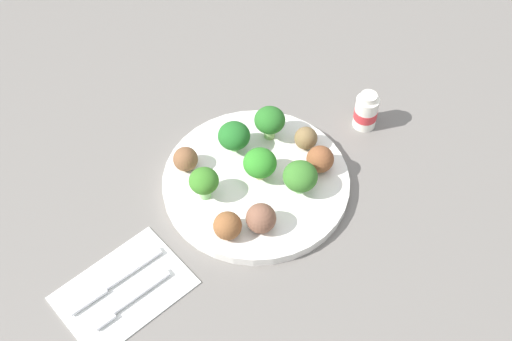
{
  "coord_description": "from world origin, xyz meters",
  "views": [
    {
      "loc": [
        0.41,
        0.44,
        0.8
      ],
      "look_at": [
        0.0,
        0.0,
        0.04
      ],
      "focal_mm": 46.66,
      "sensor_mm": 36.0,
      "label": 1
    }
  ],
  "objects_px": {
    "broccoli_floret_mid_right": "(300,177)",
    "broccoli_floret_near_rim": "(204,182)",
    "meatball_far_rim": "(261,218)",
    "yogurt_bottle": "(366,112)",
    "napkin": "(124,290)",
    "plate": "(256,182)",
    "broccoli_floret_front_right": "(234,136)",
    "broccoli_floret_back_right": "(270,121)",
    "knife": "(111,282)",
    "broccoli_floret_front_left": "(258,162)",
    "meatball_mid_left": "(186,159)",
    "meatball_near_rim": "(306,138)",
    "fork": "(126,301)",
    "meatball_back_right": "(320,159)",
    "meatball_center": "(228,226)"
  },
  "relations": [
    {
      "from": "meatball_far_rim",
      "to": "fork",
      "type": "distance_m",
      "value": 0.21
    },
    {
      "from": "napkin",
      "to": "knife",
      "type": "relative_size",
      "value": 1.17
    },
    {
      "from": "broccoli_floret_near_rim",
      "to": "meatball_near_rim",
      "type": "xyz_separation_m",
      "value": [
        -0.17,
        0.03,
        -0.02
      ]
    },
    {
      "from": "broccoli_floret_mid_right",
      "to": "broccoli_floret_front_right",
      "type": "bearing_deg",
      "value": -82.57
    },
    {
      "from": "broccoli_floret_mid_right",
      "to": "broccoli_floret_near_rim",
      "type": "bearing_deg",
      "value": -39.12
    },
    {
      "from": "yogurt_bottle",
      "to": "knife",
      "type": "bearing_deg",
      "value": -5.13
    },
    {
      "from": "broccoli_floret_front_right",
      "to": "yogurt_bottle",
      "type": "bearing_deg",
      "value": 153.98
    },
    {
      "from": "meatball_mid_left",
      "to": "napkin",
      "type": "relative_size",
      "value": 0.22
    },
    {
      "from": "broccoli_floret_front_right",
      "to": "broccoli_floret_back_right",
      "type": "height_order",
      "value": "broccoli_floret_back_right"
    },
    {
      "from": "broccoli_floret_front_left",
      "to": "napkin",
      "type": "bearing_deg",
      "value": 2.15
    },
    {
      "from": "knife",
      "to": "broccoli_floret_front_right",
      "type": "bearing_deg",
      "value": -168.94
    },
    {
      "from": "broccoli_floret_front_left",
      "to": "napkin",
      "type": "height_order",
      "value": "broccoli_floret_front_left"
    },
    {
      "from": "meatball_back_right",
      "to": "meatball_near_rim",
      "type": "distance_m",
      "value": 0.05
    },
    {
      "from": "broccoli_floret_mid_right",
      "to": "meatball_near_rim",
      "type": "height_order",
      "value": "broccoli_floret_mid_right"
    },
    {
      "from": "plate",
      "to": "meatball_back_right",
      "type": "height_order",
      "value": "meatball_back_right"
    },
    {
      "from": "plate",
      "to": "meatball_far_rim",
      "type": "relative_size",
      "value": 6.52
    },
    {
      "from": "broccoli_floret_mid_right",
      "to": "meatball_near_rim",
      "type": "relative_size",
      "value": 1.47
    },
    {
      "from": "broccoli_floret_front_right",
      "to": "meatball_center",
      "type": "xyz_separation_m",
      "value": [
        0.11,
        0.11,
        -0.01
      ]
    },
    {
      "from": "fork",
      "to": "broccoli_floret_back_right",
      "type": "bearing_deg",
      "value": -167.99
    },
    {
      "from": "meatball_mid_left",
      "to": "yogurt_bottle",
      "type": "distance_m",
      "value": 0.3
    },
    {
      "from": "broccoli_floret_back_right",
      "to": "broccoli_floret_near_rim",
      "type": "bearing_deg",
      "value": 6.79
    },
    {
      "from": "broccoli_floret_mid_right",
      "to": "meatball_back_right",
      "type": "distance_m",
      "value": 0.05
    },
    {
      "from": "broccoli_floret_front_left",
      "to": "meatball_far_rim",
      "type": "bearing_deg",
      "value": 48.55
    },
    {
      "from": "broccoli_floret_back_right",
      "to": "yogurt_bottle",
      "type": "height_order",
      "value": "broccoli_floret_back_right"
    },
    {
      "from": "plate",
      "to": "broccoli_floret_back_right",
      "type": "xyz_separation_m",
      "value": [
        -0.07,
        -0.05,
        0.04
      ]
    },
    {
      "from": "broccoli_floret_mid_right",
      "to": "broccoli_floret_front_left",
      "type": "height_order",
      "value": "broccoli_floret_mid_right"
    },
    {
      "from": "meatball_near_rim",
      "to": "fork",
      "type": "height_order",
      "value": "meatball_near_rim"
    },
    {
      "from": "broccoli_floret_back_right",
      "to": "knife",
      "type": "xyz_separation_m",
      "value": [
        0.33,
        0.03,
        -0.04
      ]
    },
    {
      "from": "meatball_back_right",
      "to": "knife",
      "type": "relative_size",
      "value": 0.28
    },
    {
      "from": "broccoli_floret_front_right",
      "to": "meatball_far_rim",
      "type": "xyz_separation_m",
      "value": [
        0.07,
        0.13,
        -0.01
      ]
    },
    {
      "from": "meatball_center",
      "to": "meatball_far_rim",
      "type": "bearing_deg",
      "value": 150.46
    },
    {
      "from": "meatball_mid_left",
      "to": "meatball_center",
      "type": "height_order",
      "value": "meatball_center"
    },
    {
      "from": "broccoli_floret_front_left",
      "to": "meatball_near_rim",
      "type": "bearing_deg",
      "value": 174.57
    },
    {
      "from": "meatball_back_right",
      "to": "broccoli_floret_mid_right",
      "type": "bearing_deg",
      "value": 8.67
    },
    {
      "from": "napkin",
      "to": "meatball_far_rim",
      "type": "bearing_deg",
      "value": 163.07
    },
    {
      "from": "plate",
      "to": "knife",
      "type": "bearing_deg",
      "value": -2.61
    },
    {
      "from": "broccoli_floret_front_right",
      "to": "meatball_mid_left",
      "type": "height_order",
      "value": "broccoli_floret_front_right"
    },
    {
      "from": "broccoli_floret_front_right",
      "to": "meatball_center",
      "type": "bearing_deg",
      "value": 44.28
    },
    {
      "from": "broccoli_floret_back_right",
      "to": "meatball_center",
      "type": "bearing_deg",
      "value": 28.08
    },
    {
      "from": "meatball_near_rim",
      "to": "knife",
      "type": "distance_m",
      "value": 0.36
    },
    {
      "from": "broccoli_floret_front_right",
      "to": "broccoli_floret_front_left",
      "type": "height_order",
      "value": "same"
    },
    {
      "from": "plate",
      "to": "broccoli_floret_front_right",
      "type": "height_order",
      "value": "broccoli_floret_front_right"
    },
    {
      "from": "broccoli_floret_front_right",
      "to": "broccoli_floret_front_left",
      "type": "xyz_separation_m",
      "value": [
        0.01,
        0.06,
        0.0
      ]
    },
    {
      "from": "meatball_far_rim",
      "to": "meatball_center",
      "type": "distance_m",
      "value": 0.05
    },
    {
      "from": "meatball_back_right",
      "to": "meatball_mid_left",
      "type": "bearing_deg",
      "value": -44.02
    },
    {
      "from": "broccoli_floret_front_left",
      "to": "fork",
      "type": "height_order",
      "value": "broccoli_floret_front_left"
    },
    {
      "from": "meatball_back_right",
      "to": "broccoli_floret_near_rim",
      "type": "bearing_deg",
      "value": -26.61
    },
    {
      "from": "meatball_mid_left",
      "to": "meatball_far_rim",
      "type": "height_order",
      "value": "meatball_far_rim"
    },
    {
      "from": "meatball_far_rim",
      "to": "yogurt_bottle",
      "type": "bearing_deg",
      "value": -172.23
    },
    {
      "from": "broccoli_floret_back_right",
      "to": "meatball_near_rim",
      "type": "height_order",
      "value": "broccoli_floret_back_right"
    }
  ]
}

